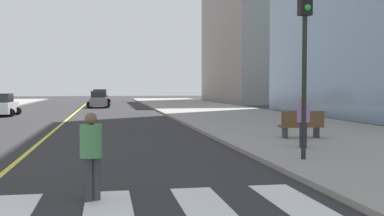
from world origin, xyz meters
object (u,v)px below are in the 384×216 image
at_px(car_gray_nearest, 98,100).
at_px(car_white_third, 1,105).
at_px(pedestrian_crossing, 91,152).
at_px(park_bench, 301,125).
at_px(traffic_light_near_corner, 305,35).
at_px(pedestrian_waiting_east, 303,119).
at_px(car_red_second, 100,97).

xyz_separation_m(car_gray_nearest, car_white_third, (-7.04, -13.24, -0.02)).
bearing_deg(pedestrian_crossing, car_gray_nearest, 57.89).
bearing_deg(pedestrian_crossing, park_bench, 13.77).
relative_size(car_gray_nearest, traffic_light_near_corner, 0.79).
xyz_separation_m(car_white_third, pedestrian_crossing, (7.65, -28.62, 0.15)).
relative_size(park_bench, pedestrian_crossing, 1.04).
bearing_deg(pedestrian_waiting_east, car_gray_nearest, 53.93).
distance_m(car_gray_nearest, pedestrian_waiting_east, 36.78).
xyz_separation_m(car_red_second, pedestrian_crossing, (0.55, -52.34, 0.08)).
height_order(car_white_third, park_bench, car_white_third).
distance_m(car_gray_nearest, car_red_second, 10.48).
bearing_deg(traffic_light_near_corner, car_gray_nearest, -80.30).
xyz_separation_m(car_red_second, park_bench, (8.74, -43.64, -0.20)).
xyz_separation_m(park_bench, pedestrian_crossing, (-8.19, -8.70, 0.28)).
xyz_separation_m(car_gray_nearest, pedestrian_waiting_east, (7.65, -35.98, 0.30)).
bearing_deg(car_white_third, park_bench, -50.53).
relative_size(traffic_light_near_corner, pedestrian_crossing, 2.94).
bearing_deg(car_gray_nearest, park_bench, 102.44).
height_order(car_gray_nearest, traffic_light_near_corner, traffic_light_near_corner).
bearing_deg(park_bench, car_red_second, 14.90).
height_order(car_red_second, car_white_third, car_red_second).
distance_m(car_red_second, traffic_light_near_corner, 49.47).
bearing_deg(pedestrian_waiting_east, pedestrian_crossing, 171.84).
xyz_separation_m(car_white_third, traffic_light_near_corner, (13.62, -25.23, 2.95)).
bearing_deg(car_white_third, pedestrian_crossing, -74.05).
xyz_separation_m(car_gray_nearest, traffic_light_near_corner, (6.58, -38.47, 2.93)).
relative_size(pedestrian_crossing, pedestrian_waiting_east, 0.99).
bearing_deg(car_red_second, park_bench, 102.74).
relative_size(traffic_light_near_corner, pedestrian_waiting_east, 2.90).
bearing_deg(car_red_second, traffic_light_near_corner, 98.99).
relative_size(car_gray_nearest, pedestrian_crossing, 2.31).
distance_m(car_gray_nearest, park_bench, 34.32).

